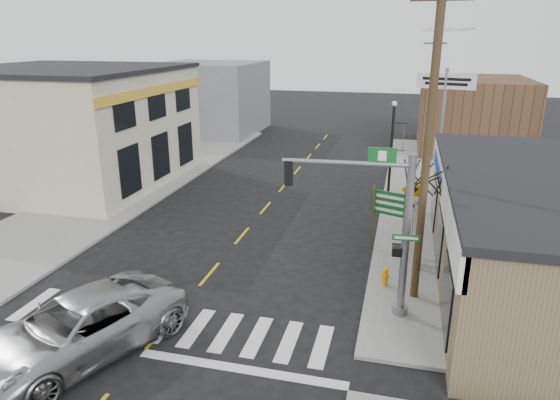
% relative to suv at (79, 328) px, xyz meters
% --- Properties ---
extents(ground, '(140.00, 140.00, 0.00)m').
position_rel_suv_xyz_m(ground, '(1.68, 1.66, -0.88)').
color(ground, black).
rests_on(ground, ground).
extents(sidewalk_right, '(6.00, 38.00, 0.13)m').
position_rel_suv_xyz_m(sidewalk_right, '(10.68, 14.66, -0.81)').
color(sidewalk_right, gray).
rests_on(sidewalk_right, ground).
extents(sidewalk_left, '(6.00, 38.00, 0.13)m').
position_rel_suv_xyz_m(sidewalk_left, '(-7.32, 14.66, -0.81)').
color(sidewalk_left, gray).
rests_on(sidewalk_left, ground).
extents(center_line, '(0.12, 56.00, 0.01)m').
position_rel_suv_xyz_m(center_line, '(1.68, 9.66, -0.87)').
color(center_line, gold).
rests_on(center_line, ground).
extents(crosswalk, '(11.00, 2.20, 0.01)m').
position_rel_suv_xyz_m(crosswalk, '(1.68, 2.06, -0.87)').
color(crosswalk, silver).
rests_on(crosswalk, ground).
extents(left_building, '(12.00, 12.00, 6.80)m').
position_rel_suv_xyz_m(left_building, '(-11.32, 15.66, 2.52)').
color(left_building, beige).
rests_on(left_building, ground).
extents(bldg_distant_right, '(8.00, 10.00, 5.60)m').
position_rel_suv_xyz_m(bldg_distant_right, '(13.68, 31.66, 1.92)').
color(bldg_distant_right, brown).
rests_on(bldg_distant_right, ground).
extents(bldg_distant_left, '(9.00, 10.00, 6.40)m').
position_rel_suv_xyz_m(bldg_distant_left, '(-9.32, 33.66, 2.32)').
color(bldg_distant_left, slate).
rests_on(bldg_distant_left, ground).
extents(suv, '(5.22, 6.94, 1.75)m').
position_rel_suv_xyz_m(suv, '(0.00, 0.00, 0.00)').
color(suv, '#98999C').
rests_on(suv, ground).
extents(traffic_signal_pole, '(4.33, 0.36, 5.49)m').
position_rel_suv_xyz_m(traffic_signal_pole, '(8.23, 4.32, 2.53)').
color(traffic_signal_pole, slate).
rests_on(traffic_signal_pole, sidewalk_right).
extents(guide_sign, '(1.60, 0.13, 2.80)m').
position_rel_suv_xyz_m(guide_sign, '(8.21, 9.32, 1.06)').
color(guide_sign, '#453520').
rests_on(guide_sign, sidewalk_right).
extents(fire_hydrant, '(0.22, 0.22, 0.69)m').
position_rel_suv_xyz_m(fire_hydrant, '(8.31, 6.13, -0.37)').
color(fire_hydrant, orange).
rests_on(fire_hydrant, sidewalk_right).
extents(ped_crossing_sign, '(0.99, 0.07, 2.55)m').
position_rel_suv_xyz_m(ped_crossing_sign, '(9.14, 11.59, 1.01)').
color(ped_crossing_sign, gray).
rests_on(ped_crossing_sign, sidewalk_right).
extents(lamp_post, '(0.71, 0.56, 5.49)m').
position_rel_suv_xyz_m(lamp_post, '(8.04, 15.59, 2.44)').
color(lamp_post, black).
rests_on(lamp_post, sidewalk_right).
extents(dance_center_sign, '(3.26, 0.20, 6.92)m').
position_rel_suv_xyz_m(dance_center_sign, '(10.65, 19.64, 4.45)').
color(dance_center_sign, gray).
rests_on(dance_center_sign, sidewalk_right).
extents(bare_tree, '(2.48, 2.48, 4.97)m').
position_rel_suv_xyz_m(bare_tree, '(9.46, 7.90, 3.16)').
color(bare_tree, black).
rests_on(bare_tree, sidewalk_right).
extents(shrub_front, '(1.30, 1.30, 0.98)m').
position_rel_suv_xyz_m(shrub_front, '(11.61, 3.28, -0.26)').
color(shrub_front, '#183416').
rests_on(shrub_front, sidewalk_right).
extents(shrub_back, '(1.04, 1.04, 0.78)m').
position_rel_suv_xyz_m(shrub_back, '(11.32, 10.51, -0.36)').
color(shrub_back, black).
rests_on(shrub_back, sidewalk_right).
extents(utility_pole_near, '(1.80, 0.27, 10.33)m').
position_rel_suv_xyz_m(utility_pole_near, '(9.33, 5.62, 4.55)').
color(utility_pole_near, '#40251D').
rests_on(utility_pole_near, sidewalk_right).
extents(utility_pole_far, '(1.51, 0.23, 8.70)m').
position_rel_suv_xyz_m(utility_pole_far, '(10.12, 25.64, 3.72)').
color(utility_pole_far, '#42321C').
rests_on(utility_pole_far, sidewalk_right).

